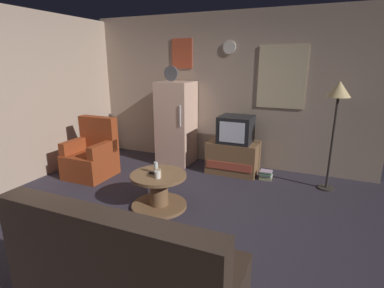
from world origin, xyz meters
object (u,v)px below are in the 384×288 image
at_px(mug_ceramic_tan, 158,173).
at_px(book_stack, 266,175).
at_px(crt_tv, 236,129).
at_px(couch, 127,272).
at_px(standing_lamp, 338,98).
at_px(fridge, 176,123).
at_px(tv_stand, 233,157).
at_px(remote_control, 155,173).
at_px(wine_glass, 156,168).
at_px(armchair, 92,156).
at_px(coffee_table, 159,191).
at_px(mug_ceramic_white, 158,175).

relative_size(mug_ceramic_tan, book_stack, 0.46).
xyz_separation_m(crt_tv, couch, (0.01, -3.13, -0.45)).
bearing_deg(standing_lamp, couch, -115.55).
distance_m(fridge, tv_stand, 1.22).
relative_size(fridge, book_stack, 9.00).
bearing_deg(tv_stand, crt_tv, -1.77).
height_order(mug_ceramic_tan, remote_control, mug_ceramic_tan).
relative_size(crt_tv, remote_control, 3.60).
distance_m(wine_glass, armchair, 1.63).
bearing_deg(armchair, mug_ceramic_tan, -20.85).
xyz_separation_m(coffee_table, armchair, (-1.57, 0.55, 0.11)).
bearing_deg(coffee_table, fridge, 108.59).
distance_m(remote_control, couch, 1.64).
relative_size(couch, book_stack, 8.65).
relative_size(wine_glass, remote_control, 1.00).
relative_size(crt_tv, mug_ceramic_tan, 6.00).
relative_size(armchair, book_stack, 4.88).
relative_size(wine_glass, mug_ceramic_tan, 1.67).
relative_size(standing_lamp, armchair, 1.66).
bearing_deg(remote_control, coffee_table, 10.52).
xyz_separation_m(tv_stand, coffee_table, (-0.54, -1.61, -0.04)).
xyz_separation_m(fridge, mug_ceramic_white, (0.63, -1.82, -0.25)).
xyz_separation_m(tv_stand, crt_tv, (0.03, -0.00, 0.49)).
relative_size(crt_tv, couch, 0.32).
xyz_separation_m(wine_glass, mug_ceramic_tan, (0.08, -0.08, -0.03)).
bearing_deg(crt_tv, mug_ceramic_tan, -107.88).
distance_m(tv_stand, standing_lamp, 1.84).
distance_m(fridge, standing_lamp, 2.68).
bearing_deg(remote_control, couch, -75.49).
bearing_deg(mug_ceramic_white, wine_glass, 126.22).
height_order(mug_ceramic_white, remote_control, mug_ceramic_white).
relative_size(fridge, tv_stand, 2.11).
relative_size(tv_stand, remote_control, 5.60).
bearing_deg(standing_lamp, book_stack, 179.53).
xyz_separation_m(crt_tv, mug_ceramic_tan, (-0.54, -1.67, -0.26)).
height_order(wine_glass, armchair, armchair).
xyz_separation_m(standing_lamp, wine_glass, (-2.07, -1.48, -0.82)).
height_order(standing_lamp, wine_glass, standing_lamp).
relative_size(remote_control, book_stack, 0.76).
xyz_separation_m(tv_stand, mug_ceramic_tan, (-0.51, -1.67, 0.23)).
distance_m(mug_ceramic_tan, remote_control, 0.10).
xyz_separation_m(armchair, book_stack, (2.69, 0.95, -0.27)).
relative_size(standing_lamp, book_stack, 8.09).
distance_m(coffee_table, couch, 1.64).
relative_size(crt_tv, wine_glass, 3.60).
bearing_deg(remote_control, wine_glass, 81.09).
bearing_deg(book_stack, mug_ceramic_white, -123.53).
height_order(armchair, couch, armchair).
xyz_separation_m(fridge, standing_lamp, (2.60, -0.21, 0.60)).
relative_size(wine_glass, mug_ceramic_white, 1.67).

